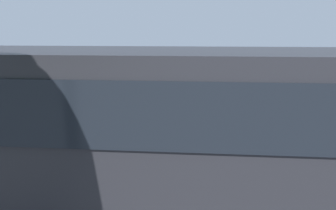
# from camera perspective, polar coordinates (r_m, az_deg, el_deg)

# --- Properties ---
(ground_plane) EXTENTS (80.00, 80.00, 0.00)m
(ground_plane) POSITION_cam_1_polar(r_m,az_deg,el_deg) (11.68, 7.95, -5.29)
(ground_plane) COLOR #4C4C51
(tour_bus) EXTENTS (11.31, 2.96, 3.25)m
(tour_bus) POSITION_cam_1_polar(r_m,az_deg,el_deg) (6.13, -2.99, -5.85)
(tour_bus) COLOR #26262B
(tour_bus) RESTS_ON ground_plane
(spectator_far_left) EXTENTS (0.57, 0.38, 1.70)m
(spectator_far_left) POSITION_cam_1_polar(r_m,az_deg,el_deg) (9.01, 9.88, -4.16)
(spectator_far_left) COLOR #473823
(spectator_far_left) RESTS_ON ground_plane
(spectator_left) EXTENTS (0.58, 0.37, 1.72)m
(spectator_left) POSITION_cam_1_polar(r_m,az_deg,el_deg) (8.99, 1.26, -3.85)
(spectator_left) COLOR black
(spectator_left) RESTS_ON ground_plane
(spectator_centre) EXTENTS (0.57, 0.32, 1.80)m
(spectator_centre) POSITION_cam_1_polar(r_m,az_deg,el_deg) (8.95, -5.54, -3.65)
(spectator_centre) COLOR #473823
(spectator_centre) RESTS_ON ground_plane
(parked_motorcycle_silver) EXTENTS (2.05, 0.58, 0.99)m
(parked_motorcycle_silver) POSITION_cam_1_polar(r_m,az_deg,el_deg) (8.79, 13.27, -8.35)
(parked_motorcycle_silver) COLOR black
(parked_motorcycle_silver) RESTS_ON ground_plane
(parked_motorcycle_dark) EXTENTS (2.05, 0.58, 0.99)m
(parked_motorcycle_dark) POSITION_cam_1_polar(r_m,az_deg,el_deg) (8.93, -14.73, -8.09)
(parked_motorcycle_dark) COLOR black
(parked_motorcycle_dark) RESTS_ON ground_plane
(stunt_motorcycle) EXTENTS (1.97, 0.94, 1.64)m
(stunt_motorcycle) POSITION_cam_1_polar(r_m,az_deg,el_deg) (14.31, -2.15, 2.28)
(stunt_motorcycle) COLOR black
(stunt_motorcycle) RESTS_ON ground_plane
(bay_line_a) EXTENTS (0.23, 4.63, 0.01)m
(bay_line_a) POSITION_cam_1_polar(r_m,az_deg,el_deg) (13.37, 18.88, -3.51)
(bay_line_a) COLOR white
(bay_line_a) RESTS_ON ground_plane
(bay_line_b) EXTENTS (0.24, 4.97, 0.01)m
(bay_line_b) POSITION_cam_1_polar(r_m,az_deg,el_deg) (12.90, 7.85, -3.51)
(bay_line_b) COLOR white
(bay_line_b) RESTS_ON ground_plane
(bay_line_c) EXTENTS (0.23, 4.81, 0.01)m
(bay_line_c) POSITION_cam_1_polar(r_m,az_deg,el_deg) (12.93, -3.56, -3.38)
(bay_line_c) COLOR white
(bay_line_c) RESTS_ON ground_plane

